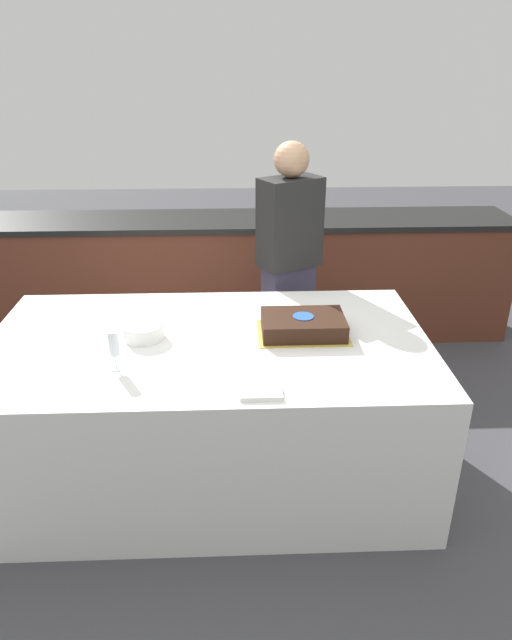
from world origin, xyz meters
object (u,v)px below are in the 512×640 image
Objects in this scene: cake at (303,325)px; wine_glass at (114,345)px; person_cutting_cake at (289,270)px; plate_stack at (143,331)px.

wine_glass is (-0.85, -0.31, 0.07)m from cake.
person_cutting_cake reaches higher than cake.
cake is 0.76m from person_cutting_cake.
person_cutting_cake is (0.85, 1.08, -0.07)m from wine_glass.
cake is 2.25× the size of plate_stack.
person_cutting_cake is (-0.00, 0.76, 0.01)m from cake.
plate_stack is 1.09× the size of wine_glass.
person_cutting_cake is at bearing 51.72° from wine_glass.
plate_stack is 1.10m from person_cutting_cake.
wine_glass is at bearing -104.99° from plate_stack.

